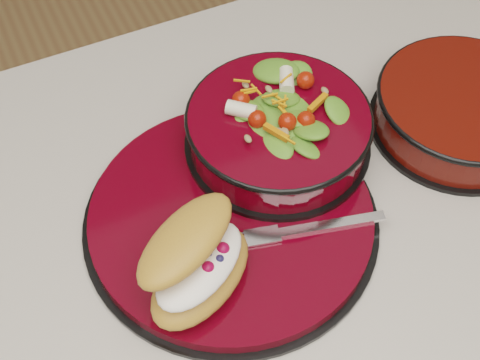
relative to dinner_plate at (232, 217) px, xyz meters
name	(u,v)px	position (x,y,z in m)	size (l,w,h in m)	color
dinner_plate	(232,217)	(0.00, 0.00, 0.00)	(0.31, 0.31, 0.02)	black
salad_bowl	(278,125)	(0.08, 0.06, 0.04)	(0.21, 0.21, 0.09)	black
croissant	(197,261)	(-0.06, -0.06, 0.05)	(0.14, 0.14, 0.07)	gold
fork	(310,228)	(0.06, -0.05, 0.01)	(0.15, 0.05, 0.00)	silver
extra_bowl	(462,109)	(0.30, 0.01, 0.02)	(0.21, 0.21, 0.05)	black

